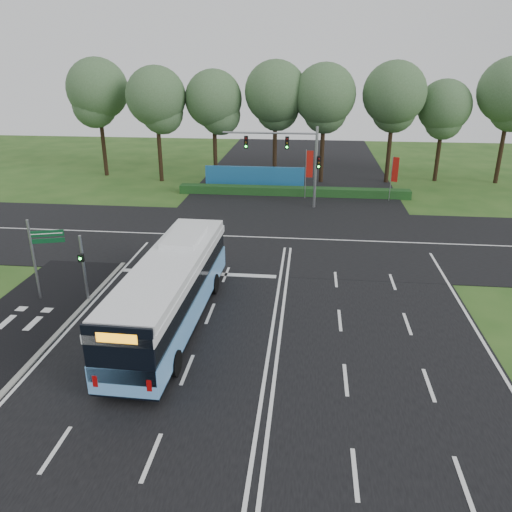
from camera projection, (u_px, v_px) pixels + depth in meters
The scene contains 14 objects.
ground at pixel (274, 318), 25.30m from camera, with size 120.00×120.00×0.00m, color #264D19.
road_main at pixel (274, 317), 25.29m from camera, with size 20.00×120.00×0.04m, color black.
road_cross at pixel (286, 238), 36.38m from camera, with size 120.00×14.00×0.05m, color black.
bike_path at pixel (8, 334), 23.77m from camera, with size 5.00×18.00×0.06m, color black.
kerb_strip at pixel (56, 336), 23.52m from camera, with size 0.25×18.00×0.12m, color gray.
city_bus at pixel (172, 290), 23.98m from camera, with size 3.06×13.12×3.75m.
pedestrian_signal at pixel (83, 266), 26.32m from camera, with size 0.33×0.43×3.72m.
street_sign at pixel (40, 251), 26.27m from camera, with size 1.71×0.58×4.53m.
banner_flag_mid at pixel (308, 167), 45.75m from camera, with size 0.68×0.10×4.58m.
banner_flag_right at pixel (394, 172), 44.90m from camera, with size 0.57×0.29×4.17m.
traffic_light_gantry at pixel (295, 154), 42.51m from camera, with size 8.41×0.28×7.00m.
hedge at pixel (293, 191), 47.80m from camera, with size 22.00×1.20×0.80m, color #153B15.
blue_hoarding at pixel (255, 177), 50.25m from camera, with size 10.00×0.30×2.20m, color #1A5A90.
eucalyptus_row at pixel (298, 95), 50.68m from camera, with size 48.88×9.10×12.58m.
Camera 1 is at (1.50, -22.34, 12.22)m, focal length 35.00 mm.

